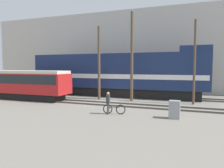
# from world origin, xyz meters

# --- Properties ---
(ground_plane) EXTENTS (120.00, 120.00, 0.00)m
(ground_plane) POSITION_xyz_m (0.00, 0.00, 0.00)
(ground_plane) COLOR slate
(track_near) EXTENTS (60.00, 1.51, 0.14)m
(track_near) POSITION_xyz_m (0.00, -1.34, 0.07)
(track_near) COLOR #47423D
(track_near) RESTS_ON ground
(track_far) EXTENTS (60.00, 1.51, 0.14)m
(track_far) POSITION_xyz_m (0.00, 4.41, 0.07)
(track_far) COLOR #47423D
(track_far) RESTS_ON ground
(building_backdrop) EXTENTS (47.29, 6.00, 11.18)m
(building_backdrop) POSITION_xyz_m (0.00, 12.46, 5.59)
(building_backdrop) COLOR #B7B2A8
(building_backdrop) RESTS_ON ground
(freight_locomotive) EXTENTS (20.44, 3.04, 5.49)m
(freight_locomotive) POSITION_xyz_m (-0.71, 4.41, 2.56)
(freight_locomotive) COLOR black
(freight_locomotive) RESTS_ON ground
(streetcar) EXTENTS (11.10, 2.54, 3.02)m
(streetcar) POSITION_xyz_m (-9.45, -1.34, 1.73)
(streetcar) COLOR black
(streetcar) RESTS_ON ground
(bicycle) EXTENTS (1.65, 0.46, 0.76)m
(bicycle) POSITION_xyz_m (2.43, -4.85, 0.36)
(bicycle) COLOR black
(bicycle) RESTS_ON ground
(person) EXTENTS (0.27, 0.39, 1.62)m
(person) POSITION_xyz_m (2.05, -5.06, 0.98)
(person) COLOR #333333
(person) RESTS_ON ground
(utility_pole_left) EXTENTS (0.28, 0.28, 7.62)m
(utility_pole_left) POSITION_xyz_m (-1.61, 1.54, 3.81)
(utility_pole_left) COLOR #4C3D2D
(utility_pole_left) RESTS_ON ground
(utility_pole_center) EXTENTS (0.29, 0.29, 8.81)m
(utility_pole_center) POSITION_xyz_m (1.96, 1.54, 4.41)
(utility_pole_center) COLOR #4C3D2D
(utility_pole_center) RESTS_ON ground
(utility_pole_right) EXTENTS (0.21, 0.21, 7.63)m
(utility_pole_right) POSITION_xyz_m (7.79, 1.54, 3.82)
(utility_pole_right) COLOR #4C3D2D
(utility_pole_right) RESTS_ON ground
(signal_box) EXTENTS (0.70, 0.60, 1.20)m
(signal_box) POSITION_xyz_m (6.65, -4.74, 0.60)
(signal_box) COLOR gray
(signal_box) RESTS_ON ground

